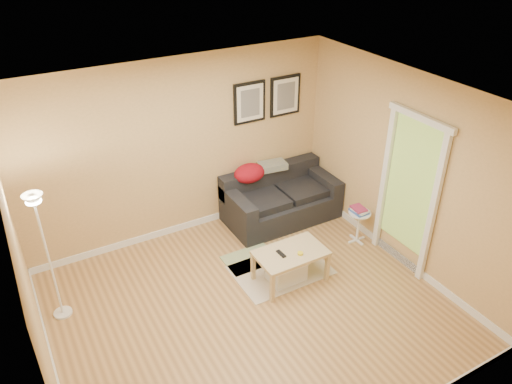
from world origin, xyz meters
TOP-DOWN VIEW (x-y plane):
  - floor at (0.00, 0.00)m, footprint 4.50×4.50m
  - ceiling at (0.00, 0.00)m, footprint 4.50×4.50m
  - wall_back at (0.00, 2.00)m, footprint 4.50×0.00m
  - wall_front at (0.00, -2.00)m, footprint 4.50×0.00m
  - wall_left at (-2.25, 0.00)m, footprint 0.00×4.00m
  - wall_right at (2.25, 0.00)m, footprint 0.00×4.00m
  - baseboard_back at (0.00, 1.99)m, footprint 4.50×0.02m
  - baseboard_left at (-2.24, 0.00)m, footprint 0.02×4.00m
  - baseboard_right at (2.24, 0.00)m, footprint 0.02×4.00m
  - sofa at (1.38, 1.53)m, footprint 1.70×0.90m
  - red_throw at (0.98, 1.80)m, footprint 0.48×0.36m
  - plaid_throw at (1.39, 1.83)m, footprint 0.45×0.32m
  - framed_print_left at (1.08, 1.98)m, footprint 0.50×0.04m
  - framed_print_right at (1.68, 1.98)m, footprint 0.50×0.04m
  - area_rug at (0.70, 0.44)m, footprint 1.25×0.85m
  - green_runner at (0.45, 0.85)m, footprint 0.70×0.50m
  - coffee_table at (0.70, 0.23)m, footprint 1.00×0.75m
  - remote_control at (0.57, 0.24)m, footprint 0.06×0.16m
  - tape_roll at (0.78, 0.13)m, footprint 0.07×0.07m
  - storage_bin at (0.66, 0.25)m, footprint 0.47×0.35m
  - side_table at (2.02, 0.47)m, footprint 0.32×0.32m
  - book_stack at (2.01, 0.49)m, footprint 0.19×0.25m
  - floor_lamp at (-2.00, 1.04)m, footprint 0.22×0.22m
  - doorway at (2.20, -0.15)m, footprint 0.12×1.01m

SIDE VIEW (x-z plane):
  - floor at x=0.00m, z-range 0.00..0.00m
  - area_rug at x=0.70m, z-range 0.00..0.01m
  - green_runner at x=0.45m, z-range 0.00..0.01m
  - baseboard_back at x=0.00m, z-range 0.00..0.10m
  - baseboard_left at x=-2.24m, z-range 0.00..0.10m
  - baseboard_right at x=2.24m, z-range 0.00..0.10m
  - storage_bin at x=0.66m, z-range 0.00..0.29m
  - coffee_table at x=0.70m, z-range 0.00..0.45m
  - side_table at x=2.02m, z-range 0.00..0.49m
  - sofa at x=1.38m, z-range 0.00..0.75m
  - remote_control at x=0.57m, z-range 0.45..0.47m
  - tape_roll at x=0.78m, z-range 0.45..0.48m
  - book_stack at x=2.01m, z-range 0.49..0.57m
  - red_throw at x=0.98m, z-range 0.63..0.91m
  - plaid_throw at x=1.39m, z-range 0.73..0.83m
  - floor_lamp at x=-2.00m, z-range -0.04..1.62m
  - doorway at x=2.20m, z-range -0.04..2.09m
  - wall_back at x=0.00m, z-range -0.95..3.55m
  - wall_front at x=0.00m, z-range -0.95..3.55m
  - wall_left at x=-2.25m, z-range -0.70..3.30m
  - wall_right at x=2.25m, z-range -0.70..3.30m
  - framed_print_left at x=1.08m, z-range 1.50..2.10m
  - framed_print_right at x=1.68m, z-range 1.50..2.10m
  - ceiling at x=0.00m, z-range 2.60..2.60m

